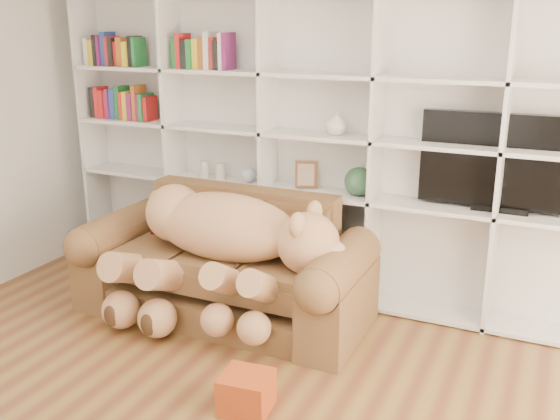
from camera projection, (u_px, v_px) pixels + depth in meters
The scene contains 13 objects.
wall_back at pixel (330, 125), 4.88m from camera, with size 5.00×0.02×2.70m, color white.
bookshelf at pixel (295, 131), 4.87m from camera, with size 4.43×0.35×2.40m.
sofa at pixel (225, 270), 4.67m from camera, with size 2.16×0.93×0.91m.
teddy_bear at pixel (220, 243), 4.40m from camera, with size 1.64×0.89×0.95m.
throw_pillow at pixel (175, 218), 4.92m from camera, with size 0.36×0.12×0.36m, color #621012.
gift_box at pixel (246, 392), 3.54m from camera, with size 0.28×0.26×0.22m, color #AD4117.
tv at pixel (505, 163), 4.26m from camera, with size 1.15×0.18×0.68m.
picture_frame at pixel (306, 174), 4.86m from camera, with size 0.17×0.03×0.22m, color #56331D.
green_vase at pixel (359, 181), 4.69m from camera, with size 0.22×0.22×0.22m, color #305E3D.
figurine_tall at pixel (205, 169), 5.25m from camera, with size 0.07×0.07×0.14m, color beige.
figurine_short at pixel (220, 171), 5.19m from camera, with size 0.08×0.08×0.14m, color beige.
snow_globe at pixel (249, 175), 5.08m from camera, with size 0.12×0.12×0.12m, color silver.
shelf_vase at pixel (336, 123), 4.65m from camera, with size 0.17×0.17×0.17m, color silver.
Camera 1 is at (1.69, -2.08, 2.13)m, focal length 40.00 mm.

